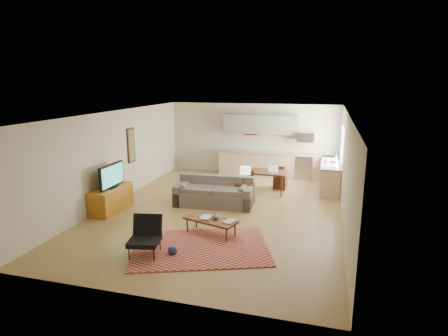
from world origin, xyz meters
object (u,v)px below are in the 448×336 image
(dining_table, at_px, (264,182))
(console_table, at_px, (245,193))
(sofa, at_px, (214,192))
(tv_credenza, at_px, (111,199))
(armchair, at_px, (144,237))
(coffee_table, at_px, (211,227))

(dining_table, bearing_deg, console_table, -102.70)
(sofa, distance_m, tv_credenza, 2.88)
(armchair, xyz_separation_m, console_table, (1.28, 3.84, -0.09))
(console_table, bearing_deg, dining_table, 75.69)
(armchair, relative_size, console_table, 1.29)
(sofa, bearing_deg, tv_credenza, -159.81)
(coffee_table, distance_m, tv_credenza, 3.29)
(coffee_table, xyz_separation_m, dining_table, (0.65, 3.73, 0.16))
(tv_credenza, bearing_deg, armchair, -46.17)
(coffee_table, xyz_separation_m, console_table, (0.29, 2.43, 0.12))
(armchair, distance_m, dining_table, 5.40)
(console_table, bearing_deg, tv_credenza, -154.73)
(sofa, relative_size, tv_credenza, 1.61)
(console_table, bearing_deg, armchair, -107.44)
(sofa, height_order, armchair, same)
(console_table, height_order, dining_table, dining_table)
(sofa, relative_size, console_table, 3.72)
(coffee_table, distance_m, console_table, 2.45)
(armchair, distance_m, tv_credenza, 3.16)
(sofa, height_order, dining_table, sofa)
(sofa, distance_m, coffee_table, 2.13)
(coffee_table, xyz_separation_m, armchair, (-0.99, -1.42, 0.21))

